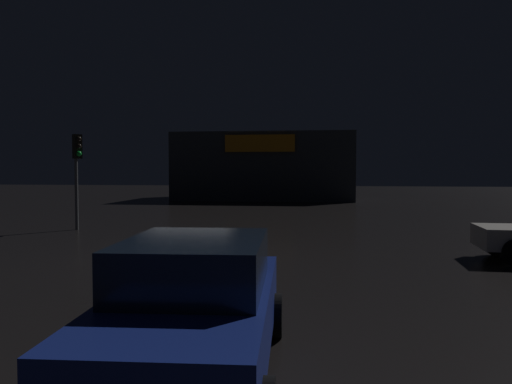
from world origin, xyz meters
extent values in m
plane|color=black|center=(0.00, 0.00, 0.00)|extent=(120.00, 120.00, 0.00)
cube|color=#33383D|center=(-0.94, 27.59, 2.67)|extent=(14.18, 8.21, 5.34)
cube|color=orange|center=(-0.94, 23.33, 4.40)|extent=(5.24, 0.24, 1.28)
cylinder|color=#595B60|center=(-6.15, 5.22, 1.94)|extent=(0.13, 0.13, 3.87)
cube|color=black|center=(-6.03, 5.12, 3.38)|extent=(0.41, 0.41, 0.98)
sphere|color=black|center=(-5.91, 5.02, 3.67)|extent=(0.20, 0.20, 0.20)
sphere|color=black|center=(-5.91, 5.02, 3.38)|extent=(0.20, 0.20, 0.20)
sphere|color=#19D13F|center=(-5.91, 5.02, 3.09)|extent=(0.20, 0.20, 0.20)
cylinder|color=black|center=(8.71, 1.01, 0.36)|extent=(0.72, 0.25, 0.71)
cube|color=navy|center=(2.32, -8.34, 0.69)|extent=(2.08, 4.65, 0.74)
cube|color=black|center=(2.32, -8.29, 1.35)|extent=(1.75, 2.32, 0.59)
cylinder|color=black|center=(1.33, -6.90, 0.32)|extent=(0.26, 0.65, 0.64)
cylinder|color=black|center=(3.12, -6.79, 0.32)|extent=(0.26, 0.65, 0.64)
camera|label=1|loc=(3.84, -14.10, 2.47)|focal=35.43mm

